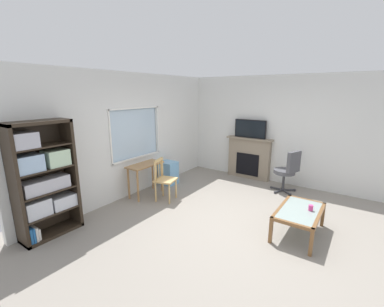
{
  "coord_description": "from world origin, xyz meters",
  "views": [
    {
      "loc": [
        -3.78,
        -1.79,
        2.28
      ],
      "look_at": [
        -0.14,
        0.75,
        1.2
      ],
      "focal_mm": 23.73,
      "sensor_mm": 36.0,
      "label": 1
    }
  ],
  "objects_px": {
    "wooden_chair": "(164,179)",
    "fireplace": "(249,158)",
    "office_chair": "(288,169)",
    "tv": "(250,129)",
    "plastic_drawer_unit": "(168,173)",
    "sippy_cup": "(311,208)",
    "bookshelf": "(43,180)",
    "desk_under_window": "(145,170)",
    "coffee_table": "(299,213)"
  },
  "relations": [
    {
      "from": "desk_under_window",
      "to": "plastic_drawer_unit",
      "type": "relative_size",
      "value": 1.47
    },
    {
      "from": "fireplace",
      "to": "bookshelf",
      "type": "bearing_deg",
      "value": 161.41
    },
    {
      "from": "plastic_drawer_unit",
      "to": "tv",
      "type": "height_order",
      "value": "tv"
    },
    {
      "from": "office_chair",
      "to": "fireplace",
      "type": "bearing_deg",
      "value": 67.05
    },
    {
      "from": "tv",
      "to": "coffee_table",
      "type": "distance_m",
      "value": 3.0
    },
    {
      "from": "fireplace",
      "to": "sippy_cup",
      "type": "bearing_deg",
      "value": -137.72
    },
    {
      "from": "fireplace",
      "to": "sippy_cup",
      "type": "height_order",
      "value": "fireplace"
    },
    {
      "from": "desk_under_window",
      "to": "plastic_drawer_unit",
      "type": "distance_m",
      "value": 0.9
    },
    {
      "from": "wooden_chair",
      "to": "tv",
      "type": "height_order",
      "value": "tv"
    },
    {
      "from": "desk_under_window",
      "to": "coffee_table",
      "type": "xyz_separation_m",
      "value": [
        0.25,
        -3.22,
        -0.21
      ]
    },
    {
      "from": "desk_under_window",
      "to": "office_chair",
      "type": "relative_size",
      "value": 0.85
    },
    {
      "from": "plastic_drawer_unit",
      "to": "wooden_chair",
      "type": "bearing_deg",
      "value": -144.99
    },
    {
      "from": "desk_under_window",
      "to": "office_chair",
      "type": "xyz_separation_m",
      "value": [
        1.97,
        -2.57,
        -0.03
      ]
    },
    {
      "from": "bookshelf",
      "to": "tv",
      "type": "bearing_deg",
      "value": -18.66
    },
    {
      "from": "bookshelf",
      "to": "desk_under_window",
      "type": "bearing_deg",
      "value": -2.99
    },
    {
      "from": "tv",
      "to": "sippy_cup",
      "type": "bearing_deg",
      "value": -137.48
    },
    {
      "from": "bookshelf",
      "to": "tv",
      "type": "xyz_separation_m",
      "value": [
        4.53,
        -1.53,
        0.39
      ]
    },
    {
      "from": "office_chair",
      "to": "coffee_table",
      "type": "relative_size",
      "value": 0.94
    },
    {
      "from": "fireplace",
      "to": "coffee_table",
      "type": "distance_m",
      "value": 2.86
    },
    {
      "from": "plastic_drawer_unit",
      "to": "desk_under_window",
      "type": "bearing_deg",
      "value": -176.63
    },
    {
      "from": "bookshelf",
      "to": "coffee_table",
      "type": "xyz_separation_m",
      "value": [
        2.34,
        -3.33,
        -0.57
      ]
    },
    {
      "from": "plastic_drawer_unit",
      "to": "office_chair",
      "type": "distance_m",
      "value": 2.86
    },
    {
      "from": "bookshelf",
      "to": "plastic_drawer_unit",
      "type": "bearing_deg",
      "value": -1.15
    },
    {
      "from": "tv",
      "to": "wooden_chair",
      "type": "bearing_deg",
      "value": 159.3
    },
    {
      "from": "sippy_cup",
      "to": "office_chair",
      "type": "bearing_deg",
      "value": 25.82
    },
    {
      "from": "plastic_drawer_unit",
      "to": "fireplace",
      "type": "height_order",
      "value": "fireplace"
    },
    {
      "from": "plastic_drawer_unit",
      "to": "coffee_table",
      "type": "bearing_deg",
      "value": -100.38
    },
    {
      "from": "bookshelf",
      "to": "wooden_chair",
      "type": "height_order",
      "value": "bookshelf"
    },
    {
      "from": "wooden_chair",
      "to": "tv",
      "type": "bearing_deg",
      "value": -20.7
    },
    {
      "from": "plastic_drawer_unit",
      "to": "coffee_table",
      "type": "height_order",
      "value": "plastic_drawer_unit"
    },
    {
      "from": "sippy_cup",
      "to": "fireplace",
      "type": "bearing_deg",
      "value": 42.28
    },
    {
      "from": "tv",
      "to": "sippy_cup",
      "type": "relative_size",
      "value": 9.39
    },
    {
      "from": "desk_under_window",
      "to": "plastic_drawer_unit",
      "type": "xyz_separation_m",
      "value": [
        0.85,
        0.05,
        -0.29
      ]
    },
    {
      "from": "desk_under_window",
      "to": "tv",
      "type": "xyz_separation_m",
      "value": [
        2.44,
        -1.42,
        0.76
      ]
    },
    {
      "from": "coffee_table",
      "to": "plastic_drawer_unit",
      "type": "bearing_deg",
      "value": 79.62
    },
    {
      "from": "bookshelf",
      "to": "plastic_drawer_unit",
      "type": "height_order",
      "value": "bookshelf"
    },
    {
      "from": "office_chair",
      "to": "coffee_table",
      "type": "xyz_separation_m",
      "value": [
        -1.72,
        -0.65,
        -0.18
      ]
    },
    {
      "from": "office_chair",
      "to": "wooden_chair",
      "type": "bearing_deg",
      "value": 133.28
    },
    {
      "from": "desk_under_window",
      "to": "coffee_table",
      "type": "distance_m",
      "value": 3.24
    },
    {
      "from": "tv",
      "to": "plastic_drawer_unit",
      "type": "bearing_deg",
      "value": 137.26
    },
    {
      "from": "plastic_drawer_unit",
      "to": "office_chair",
      "type": "bearing_deg",
      "value": -66.73
    },
    {
      "from": "bookshelf",
      "to": "wooden_chair",
      "type": "distance_m",
      "value": 2.27
    },
    {
      "from": "sippy_cup",
      "to": "wooden_chair",
      "type": "bearing_deg",
      "value": 95.54
    },
    {
      "from": "bookshelf",
      "to": "sippy_cup",
      "type": "xyz_separation_m",
      "value": [
        2.41,
        -3.48,
        -0.47
      ]
    },
    {
      "from": "bookshelf",
      "to": "tv",
      "type": "distance_m",
      "value": 4.8
    },
    {
      "from": "wooden_chair",
      "to": "plastic_drawer_unit",
      "type": "xyz_separation_m",
      "value": [
        0.81,
        0.57,
        -0.18
      ]
    },
    {
      "from": "wooden_chair",
      "to": "fireplace",
      "type": "height_order",
      "value": "fireplace"
    },
    {
      "from": "office_chair",
      "to": "tv",
      "type": "bearing_deg",
      "value": 67.82
    },
    {
      "from": "plastic_drawer_unit",
      "to": "office_chair",
      "type": "relative_size",
      "value": 0.58
    },
    {
      "from": "bookshelf",
      "to": "office_chair",
      "type": "distance_m",
      "value": 4.88
    }
  ]
}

